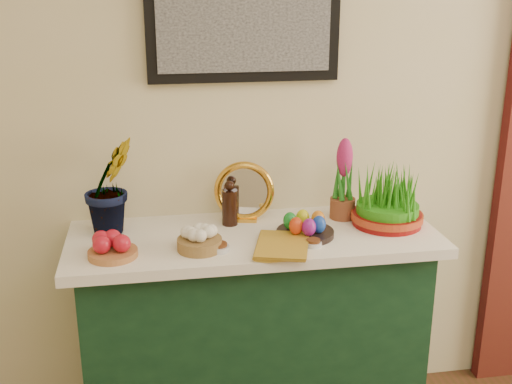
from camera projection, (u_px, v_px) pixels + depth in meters
sideboard at (254, 339)px, 2.59m from camera, size 1.30×0.45×0.85m
tablecloth at (254, 238)px, 2.45m from camera, size 1.40×0.55×0.04m
hyacinth_green at (109, 170)px, 2.38m from camera, size 0.32×0.31×0.49m
apple_bowl at (112, 247)px, 2.22m from camera, size 0.21×0.21×0.09m
garlic_basket at (200, 240)px, 2.28m from camera, size 0.19×0.19×0.09m
vinegar_cruet at (230, 205)px, 2.50m from camera, size 0.06×0.06×0.18m
mirror at (244, 192)px, 2.54m from camera, size 0.25×0.10×0.24m
book at (256, 244)px, 2.29m from camera, size 0.23×0.28×0.03m
spice_dish_left at (219, 247)px, 2.27m from camera, size 0.08×0.08×0.03m
spice_dish_right at (313, 243)px, 2.32m from camera, size 0.06×0.06×0.03m
egg_plate at (305, 228)px, 2.40m from camera, size 0.28×0.28×0.09m
hyacinth_pink at (343, 183)px, 2.55m from camera, size 0.10×0.10×0.33m
wheatgrass_sabzeh at (388, 200)px, 2.49m from camera, size 0.28×0.28×0.23m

